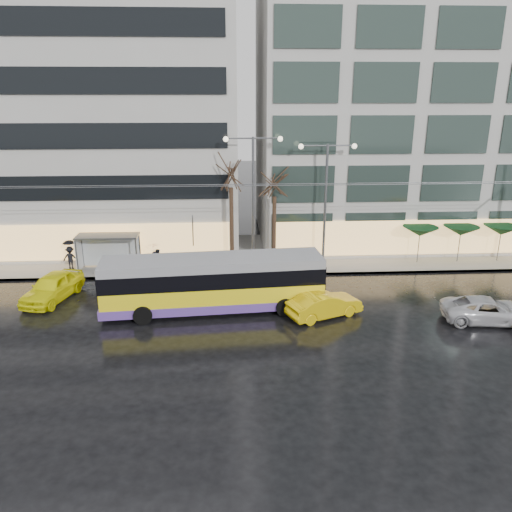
{
  "coord_description": "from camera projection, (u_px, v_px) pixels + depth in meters",
  "views": [
    {
      "loc": [
        0.32,
        -22.79,
        11.88
      ],
      "look_at": [
        1.87,
        5.0,
        2.77
      ],
      "focal_mm": 35.0,
      "sensor_mm": 36.0,
      "label": 1
    }
  ],
  "objects": [
    {
      "name": "ground",
      "position": [
        225.0,
        339.0,
        25.3
      ],
      "size": [
        140.0,
        140.0,
        0.0
      ],
      "primitive_type": "plane",
      "color": "black",
      "rests_on": "ground"
    },
    {
      "name": "sidewalk",
      "position": [
        251.0,
        253.0,
        38.67
      ],
      "size": [
        80.0,
        10.0,
        0.15
      ],
      "primitive_type": "cube",
      "color": "gray",
      "rests_on": "ground"
    },
    {
      "name": "kerb",
      "position": [
        255.0,
        275.0,
        33.97
      ],
      "size": [
        80.0,
        0.1,
        0.15
      ],
      "primitive_type": "cube",
      "color": "slate",
      "rests_on": "ground"
    },
    {
      "name": "building_left",
      "position": [
        18.0,
        103.0,
        39.02
      ],
      "size": [
        34.0,
        14.0,
        22.0
      ],
      "primitive_type": "cube",
      "color": "#ABAAA4",
      "rests_on": "sidewalk"
    },
    {
      "name": "building_right",
      "position": [
        457.0,
        83.0,
        40.41
      ],
      "size": [
        32.0,
        14.0,
        25.0
      ],
      "primitive_type": "cube",
      "color": "#ABAAA4",
      "rests_on": "sidewalk"
    },
    {
      "name": "trolleybus",
      "position": [
        213.0,
        285.0,
        28.18
      ],
      "size": [
        12.56,
        5.11,
        5.75
      ],
      "color": "yellow",
      "rests_on": "ground"
    },
    {
      "name": "catenary",
      "position": [
        240.0,
        220.0,
        31.57
      ],
      "size": [
        42.24,
        5.12,
        7.0
      ],
      "color": "#595B60",
      "rests_on": "ground"
    },
    {
      "name": "bus_shelter",
      "position": [
        103.0,
        244.0,
        34.39
      ],
      "size": [
        4.2,
        1.6,
        2.51
      ],
      "color": "#595B60",
      "rests_on": "sidewalk"
    },
    {
      "name": "street_lamp_near",
      "position": [
        253.0,
        184.0,
        33.8
      ],
      "size": [
        3.96,
        0.36,
        9.03
      ],
      "color": "#595B60",
      "rests_on": "sidewalk"
    },
    {
      "name": "street_lamp_far",
      "position": [
        326.0,
        188.0,
        34.15
      ],
      "size": [
        3.96,
        0.36,
        8.53
      ],
      "color": "#595B60",
      "rests_on": "sidewalk"
    },
    {
      "name": "tree_a",
      "position": [
        231.0,
        168.0,
        33.57
      ],
      "size": [
        3.2,
        3.2,
        8.4
      ],
      "color": "black",
      "rests_on": "sidewalk"
    },
    {
      "name": "tree_b",
      "position": [
        275.0,
        177.0,
        34.13
      ],
      "size": [
        3.2,
        3.2,
        7.7
      ],
      "color": "black",
      "rests_on": "sidewalk"
    },
    {
      "name": "parasol_a",
      "position": [
        420.0,
        231.0,
        35.72
      ],
      "size": [
        2.5,
        2.5,
        2.65
      ],
      "color": "#595B60",
      "rests_on": "sidewalk"
    },
    {
      "name": "parasol_b",
      "position": [
        461.0,
        231.0,
        35.88
      ],
      "size": [
        2.5,
        2.5,
        2.65
      ],
      "color": "#595B60",
      "rests_on": "sidewalk"
    },
    {
      "name": "parasol_c",
      "position": [
        501.0,
        230.0,
        36.04
      ],
      "size": [
        2.5,
        2.5,
        2.65
      ],
      "color": "#595B60",
      "rests_on": "sidewalk"
    },
    {
      "name": "taxi_a",
      "position": [
        53.0,
        287.0,
        29.89
      ],
      "size": [
        3.08,
        5.11,
        1.63
      ],
      "primitive_type": "imported",
      "rotation": [
        0.0,
        0.0,
        -0.26
      ],
      "color": "#FFFC0D",
      "rests_on": "ground"
    },
    {
      "name": "taxi_b",
      "position": [
        324.0,
        305.0,
        27.66
      ],
      "size": [
        4.54,
        3.06,
        1.42
      ],
      "primitive_type": "imported",
      "rotation": [
        0.0,
        0.0,
        1.97
      ],
      "color": "yellow",
      "rests_on": "ground"
    },
    {
      "name": "sedan_silver",
      "position": [
        488.0,
        310.0,
        27.06
      ],
      "size": [
        5.06,
        2.83,
        1.34
      ],
      "primitive_type": "imported",
      "rotation": [
        0.0,
        0.0,
        1.44
      ],
      "color": "silver",
      "rests_on": "ground"
    },
    {
      "name": "pedestrian_a",
      "position": [
        154.0,
        254.0,
        33.47
      ],
      "size": [
        1.04,
        1.05,
        2.19
      ],
      "color": "black",
      "rests_on": "sidewalk"
    },
    {
      "name": "pedestrian_b",
      "position": [
        158.0,
        260.0,
        34.31
      ],
      "size": [
        0.87,
        0.74,
        1.58
      ],
      "color": "black",
      "rests_on": "sidewalk"
    },
    {
      "name": "pedestrian_c",
      "position": [
        70.0,
        254.0,
        34.63
      ],
      "size": [
        1.07,
        0.84,
        2.11
      ],
      "color": "black",
      "rests_on": "sidewalk"
    }
  ]
}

